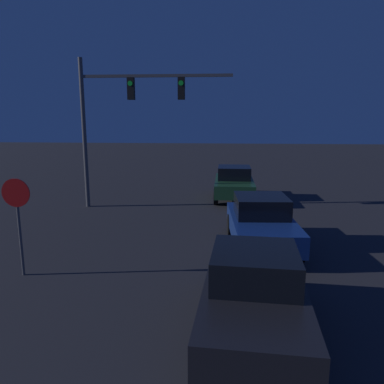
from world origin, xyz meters
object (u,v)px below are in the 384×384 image
Objects in this scene: traffic_signal_mast at (122,108)px; stop_sign at (17,209)px; car_mid at (261,222)px; car_far at (234,183)px; car_near at (254,294)px.

traffic_signal_mast is 2.58× the size of stop_sign.
car_mid is 6.77m from stop_sign.
car_far is at bearing 22.71° from traffic_signal_mast.
traffic_signal_mast is at bearing -44.42° from car_mid.
car_far is at bearing -86.18° from car_near.
car_mid is at bearing -93.52° from car_near.
traffic_signal_mast is (-5.46, 4.80, 3.50)m from car_mid.
car_mid is at bearing 22.34° from stop_sign.
car_far is 0.61× the size of traffic_signal_mast.
car_near is at bearing 79.46° from car_mid.
stop_sign is at bearing -95.76° from traffic_signal_mast.
stop_sign reaches higher than car_far.
car_far is at bearing 59.16° from stop_sign.
car_mid is 1.02× the size of car_far.
car_mid is at bearing 95.69° from car_far.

